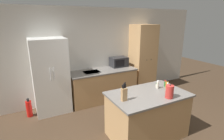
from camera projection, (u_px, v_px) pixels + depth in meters
ground_plane at (140, 139)px, 3.45m from camera, size 14.00×14.00×0.00m
wall_back at (95, 54)px, 5.07m from camera, size 7.20×0.06×2.60m
refrigerator at (51, 76)px, 4.29m from camera, size 0.83×0.67×1.86m
back_counter at (103, 85)px, 5.04m from camera, size 1.92×0.70×0.90m
pantry_cabinet at (143, 59)px, 5.52m from camera, size 0.70×0.62×2.13m
kitchen_island at (147, 115)px, 3.46m from camera, size 1.51×0.94×0.92m
microwave at (119, 62)px, 5.26m from camera, size 0.50×0.34×0.29m
knife_block at (124, 94)px, 3.01m from camera, size 0.10×0.07×0.34m
spice_bottle_tall_dark at (158, 85)px, 3.56m from camera, size 0.05×0.05×0.17m
spice_bottle_short_red at (168, 87)px, 3.49m from camera, size 0.04×0.04×0.15m
spice_bottle_amber_oil at (165, 83)px, 3.67m from camera, size 0.04×0.04×0.14m
spice_bottle_green_herb at (157, 85)px, 3.63m from camera, size 0.05×0.05×0.09m
spice_bottle_pale_salt at (167, 84)px, 3.57m from camera, size 0.06×0.06×0.18m
kettle at (170, 92)px, 3.12m from camera, size 0.14×0.14×0.26m
fire_extinguisher at (29, 108)px, 4.21m from camera, size 0.13×0.13×0.47m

